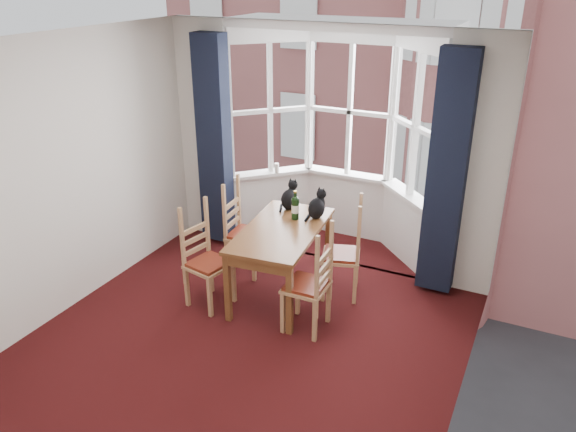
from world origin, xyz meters
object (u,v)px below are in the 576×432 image
Objects in this scene: cat_left at (290,197)px; candle_tall at (277,168)px; dining_table at (282,237)px; wine_bottle at (295,207)px; chair_left_near at (203,262)px; cat_right at (317,206)px; chair_left_far at (240,234)px; chair_right_near at (315,288)px; chair_right_far at (349,256)px.

cat_left is 1.03m from candle_tall.
wine_bottle is at bearing 85.32° from dining_table.
candle_tall is at bearing 91.96° from chair_left_near.
cat_right is 2.66× the size of candle_tall.
cat_right is at bearing 45.44° from chair_left_near.
chair_left_near is 0.77m from chair_left_far.
cat_left is 1.01× the size of cat_right.
dining_table is 4.54× the size of wine_bottle.
chair_left_near is (-0.69, -0.49, -0.23)m from dining_table.
dining_table is at bearing 142.19° from chair_right_near.
chair_left_near is at bearing -149.23° from chair_right_far.
candle_tall reaches higher than chair_left_near.
cat_right is (0.91, 0.16, 0.46)m from chair_left_far.
dining_table is 1.62× the size of chair_right_near.
chair_left_far is 2.68× the size of cat_right.
cat_left is (0.53, 0.26, 0.46)m from chair_left_far.
dining_table is 11.55× the size of candle_tall.
chair_right_near is 2.64× the size of cat_left.
chair_right_far is at bearing 1.53° from chair_left_far.
cat_right is 1.04× the size of wine_bottle.
wine_bottle is at bearing -53.07° from cat_left.
chair_right_far is at bearing 84.56° from chair_right_near.
wine_bottle is 2.55× the size of candle_tall.
cat_left is at bearing 25.85° from chair_left_far.
chair_left_near is 1.00× the size of chair_left_far.
cat_left is (0.53, 1.02, 0.46)m from chair_left_near.
chair_right_near is 7.12× the size of candle_tall.
dining_table is 1.62× the size of chair_left_far.
dining_table is 0.77m from chair_right_far.
cat_left reaches higher than chair_right_far.
chair_right_far is at bearing -36.77° from candle_tall.
candle_tall reaches higher than dining_table.
chair_left_far is 1.19m from candle_tall.
chair_left_far reaches higher than dining_table.
chair_left_near is 1.00× the size of chair_right_far.
wine_bottle is (-0.64, -0.02, 0.47)m from chair_right_far.
chair_right_near is 1.32m from cat_left.
cat_right is at bearing 62.95° from dining_table.
dining_table is 0.78m from chair_left_far.
chair_left_near and chair_right_far have the same top height.
chair_left_far is at bearing 150.11° from chair_right_near.
chair_left_near is at bearing -132.35° from wine_bottle.
chair_right_far is 0.65m from cat_right.
candle_tall is (-1.34, 1.83, 0.46)m from chair_right_near.
chair_left_near and chair_right_near have the same top height.
chair_right_near reaches higher than dining_table.
cat_right is at bearing 35.81° from wine_bottle.
cat_left reaches higher than cat_right.
chair_right_near is 1.07m from cat_right.
candle_tall is (-0.06, 1.86, 0.46)m from chair_left_near.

